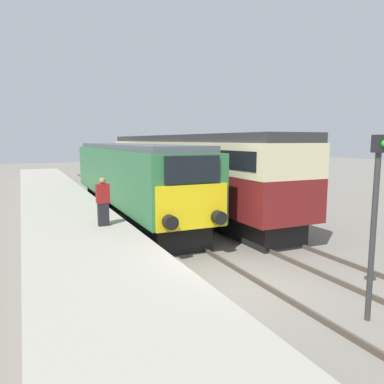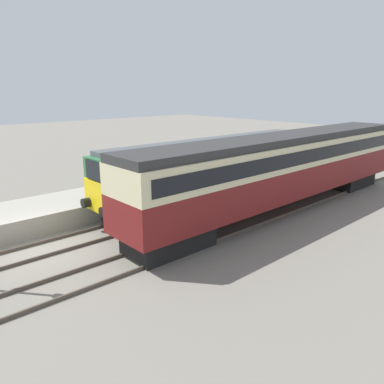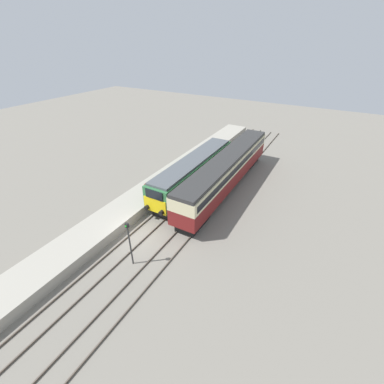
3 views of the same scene
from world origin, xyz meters
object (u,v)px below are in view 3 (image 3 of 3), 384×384
Objects in this scene: locomotive at (194,171)px; passenger_carriage at (227,169)px; signal_post at (129,241)px; person_on_platform at (147,189)px.

locomotive is 0.77× the size of passenger_carriage.
signal_post is at bearing -82.48° from locomotive.
locomotive is 6.07m from person_on_platform.
locomotive is 3.90× the size of signal_post.
person_on_platform is (-2.45, -5.54, -0.31)m from locomotive.
signal_post is at bearing -60.46° from person_on_platform.
passenger_carriage reaches higher than signal_post.
passenger_carriage is at bearing 50.59° from person_on_platform.
person_on_platform is at bearing 119.54° from signal_post.
signal_post is at bearing -96.71° from passenger_carriage.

